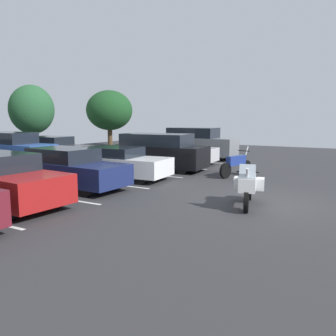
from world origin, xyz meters
The scene contains 13 objects.
ground centered at (0.00, 0.00, -0.05)m, with size 44.00×44.00×0.10m, color #2D2D30.
motorcycle_touring centered at (-0.81, 0.31, 0.63)m, with size 2.17×1.01×1.34m.
motorcycle_second centered at (4.13, 2.31, 0.55)m, with size 2.08×0.87×1.33m.
parking_stripes centered at (-1.44, 6.67, 0.00)m, with size 24.69×4.86×0.01m.
car_navy centered at (-1.39, 6.97, 0.74)m, with size 2.04×4.76×1.49m.
car_white centered at (1.13, 6.64, 0.68)m, with size 2.06×4.62×1.36m.
car_black centered at (4.21, 6.41, 0.91)m, with size 2.18×4.91×1.81m.
car_silver centered at (6.63, 6.89, 0.69)m, with size 2.00×4.85×1.40m.
car_grey centered at (9.64, 6.78, 0.98)m, with size 1.90×4.87×1.97m.
car_far_blue centered at (1.17, 13.58, 0.92)m, with size 1.92×4.64×1.85m.
car_far_charcoal centered at (3.90, 13.63, 0.74)m, with size 2.03×4.95×1.50m.
tree_rear centered at (14.82, 18.01, 3.27)m, with size 4.22×4.22×5.10m.
tree_far_right centered at (6.10, 17.91, 3.17)m, with size 3.08×3.08×4.88m.
Camera 1 is at (-10.71, -2.55, 2.60)m, focal length 37.11 mm.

